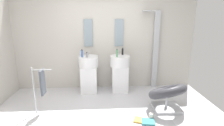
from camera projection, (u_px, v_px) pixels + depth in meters
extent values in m
cube|color=silver|center=(106.00, 119.00, 3.43)|extent=(4.80, 3.60, 0.04)
cube|color=beige|center=(104.00, 40.00, 4.69)|extent=(4.80, 0.10, 2.60)
cube|color=white|center=(89.00, 79.00, 4.56)|extent=(0.40, 0.40, 0.68)
cylinder|color=white|center=(88.00, 61.00, 4.44)|extent=(0.49, 0.49, 0.26)
cylinder|color=#B7BABF|center=(88.00, 53.00, 4.52)|extent=(0.02, 0.02, 0.10)
cube|color=white|center=(120.00, 79.00, 4.60)|extent=(0.40, 0.40, 0.68)
cylinder|color=white|center=(120.00, 61.00, 4.49)|extent=(0.49, 0.49, 0.26)
cylinder|color=#B7BABF|center=(120.00, 53.00, 4.57)|extent=(0.02, 0.02, 0.10)
cube|color=#8C9EA8|center=(88.00, 33.00, 4.56)|extent=(0.22, 0.03, 0.69)
cube|color=#8C9EA8|center=(119.00, 33.00, 4.60)|extent=(0.22, 0.03, 0.69)
cube|color=#B7BABF|center=(156.00, 50.00, 4.73)|extent=(0.14, 0.08, 2.05)
cylinder|color=#B7BABF|center=(152.00, 11.00, 4.45)|extent=(0.30, 0.02, 0.02)
cylinder|color=#B7BABF|center=(147.00, 11.00, 4.41)|extent=(0.24, 0.24, 0.02)
cube|color=#B7BABF|center=(166.00, 108.00, 3.75)|extent=(0.56, 0.50, 0.06)
cylinder|color=#B7BABF|center=(167.00, 100.00, 3.71)|extent=(0.05, 0.05, 0.34)
torus|color=#333338|center=(167.00, 91.00, 3.66)|extent=(1.07, 1.07, 0.49)
cylinder|color=#B7BABF|center=(34.00, 91.00, 3.51)|extent=(0.03, 0.03, 0.95)
cylinder|color=#B7BABF|center=(41.00, 70.00, 3.41)|extent=(0.36, 0.02, 0.02)
cube|color=#4C515B|center=(43.00, 82.00, 3.48)|extent=(0.04, 0.22, 0.50)
cube|color=#B2B2B7|center=(142.00, 119.00, 3.38)|extent=(1.09, 0.63, 0.01)
cube|color=gold|center=(140.00, 120.00, 3.31)|extent=(0.27, 0.26, 0.03)
cube|color=teal|center=(148.00, 122.00, 3.26)|extent=(0.27, 0.24, 0.03)
cylinder|color=white|center=(151.00, 116.00, 3.38)|extent=(0.08, 0.08, 0.10)
cylinder|color=white|center=(81.00, 54.00, 4.43)|extent=(0.05, 0.05, 0.11)
cylinder|color=black|center=(81.00, 51.00, 4.41)|extent=(0.03, 0.03, 0.02)
cylinder|color=#59996B|center=(117.00, 53.00, 4.32)|extent=(0.04, 0.04, 0.17)
cylinder|color=black|center=(117.00, 49.00, 4.30)|extent=(0.02, 0.02, 0.02)
cylinder|color=#4C72B7|center=(82.00, 54.00, 4.32)|extent=(0.06, 0.06, 0.16)
cylinder|color=black|center=(82.00, 50.00, 4.30)|extent=(0.03, 0.03, 0.02)
cylinder|color=black|center=(123.00, 52.00, 4.56)|extent=(0.05, 0.05, 0.16)
cylinder|color=black|center=(123.00, 48.00, 4.54)|extent=(0.03, 0.03, 0.02)
cylinder|color=#99999E|center=(87.00, 55.00, 4.27)|extent=(0.05, 0.05, 0.11)
cylinder|color=black|center=(87.00, 53.00, 4.25)|extent=(0.03, 0.03, 0.02)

